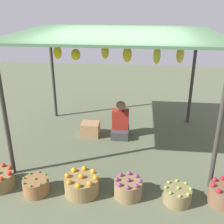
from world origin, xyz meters
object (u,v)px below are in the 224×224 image
basket_oranges (82,185)px  vendor_person (120,123)px  basket_limes (177,195)px  wooden_crate_near_vendor (90,129)px  basket_red_apples (224,194)px  basket_green_chilies (36,186)px  basket_purple_onions (128,188)px

basket_oranges → vendor_person: bearing=77.4°
vendor_person → basket_oranges: vendor_person is taller
vendor_person → basket_limes: vendor_person is taller
basket_limes → wooden_crate_near_vendor: 2.49m
vendor_person → wooden_crate_near_vendor: vendor_person is taller
basket_oranges → basket_red_apples: size_ratio=1.17×
basket_oranges → wooden_crate_near_vendor: size_ratio=1.38×
basket_green_chilies → basket_oranges: bearing=6.5°
basket_limes → basket_oranges: bearing=177.9°
basket_purple_onions → wooden_crate_near_vendor: basket_purple_onions is taller
basket_green_chilies → basket_oranges: size_ratio=0.75×
vendor_person → wooden_crate_near_vendor: (-0.63, -0.05, -0.15)m
vendor_person → basket_purple_onions: 1.92m
basket_green_chilies → basket_limes: (2.08, 0.03, -0.00)m
basket_limes → wooden_crate_near_vendor: bearing=130.2°
basket_oranges → wooden_crate_near_vendor: basket_oranges is taller
basket_purple_onions → vendor_person: bearing=98.1°
basket_purple_onions → basket_oranges: bearing=-179.6°
basket_green_chilies → basket_purple_onions: (1.38, 0.08, 0.01)m
basket_green_chilies → basket_red_apples: size_ratio=0.88×
vendor_person → basket_red_apples: bearing=-49.1°
basket_green_chilies → basket_red_apples: basket_red_apples is taller
basket_green_chilies → wooden_crate_near_vendor: size_ratio=1.03×
vendor_person → basket_red_apples: 2.50m
vendor_person → basket_green_chilies: 2.27m
basket_purple_onions → wooden_crate_near_vendor: size_ratio=1.11×
basket_purple_onions → basket_red_apples: basket_red_apples is taller
vendor_person → basket_limes: 2.19m
vendor_person → basket_green_chilies: (-1.11, -1.97, -0.18)m
basket_green_chilies → basket_purple_onions: bearing=3.4°
basket_oranges → basket_red_apples: bearing=0.2°
basket_limes → wooden_crate_near_vendor: size_ratio=1.05×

